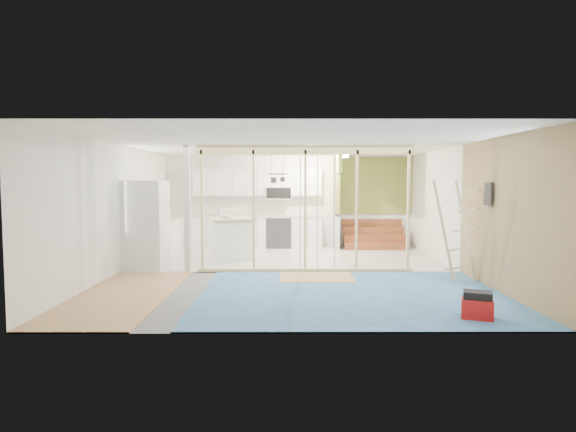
{
  "coord_description": "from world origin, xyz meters",
  "views": [
    {
      "loc": [
        -0.07,
        -9.76,
        1.85
      ],
      "look_at": [
        -0.05,
        0.6,
        1.12
      ],
      "focal_mm": 30.0,
      "sensor_mm": 36.0,
      "label": 1
    }
  ],
  "objects_px": {
    "fridge": "(147,225)",
    "ladder": "(458,230)",
    "island": "(231,239)",
    "toolbox": "(477,306)"
  },
  "relations": [
    {
      "from": "island",
      "to": "ladder",
      "type": "height_order",
      "value": "ladder"
    },
    {
      "from": "island",
      "to": "ladder",
      "type": "distance_m",
      "value": 5.19
    },
    {
      "from": "island",
      "to": "toolbox",
      "type": "distance_m",
      "value": 6.38
    },
    {
      "from": "toolbox",
      "to": "ladder",
      "type": "xyz_separation_m",
      "value": [
        0.6,
        2.48,
        0.78
      ]
    },
    {
      "from": "island",
      "to": "toolbox",
      "type": "xyz_separation_m",
      "value": [
        3.89,
        -5.05,
        -0.32
      ]
    },
    {
      "from": "island",
      "to": "ladder",
      "type": "relative_size",
      "value": 0.69
    },
    {
      "from": "fridge",
      "to": "ladder",
      "type": "bearing_deg",
      "value": -10.21
    },
    {
      "from": "toolbox",
      "to": "fridge",
      "type": "bearing_deg",
      "value": 165.69
    },
    {
      "from": "island",
      "to": "toolbox",
      "type": "bearing_deg",
      "value": -69.86
    },
    {
      "from": "fridge",
      "to": "ladder",
      "type": "height_order",
      "value": "ladder"
    }
  ]
}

